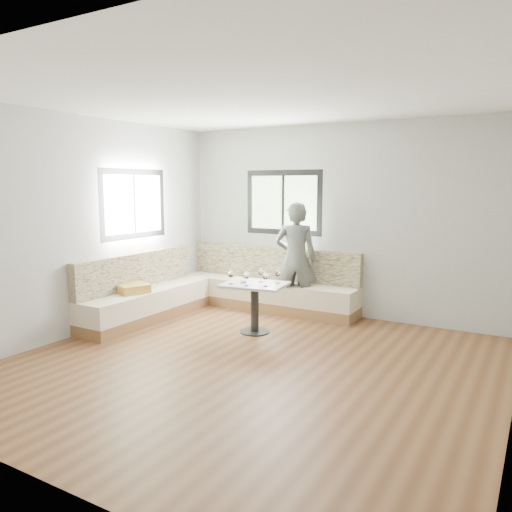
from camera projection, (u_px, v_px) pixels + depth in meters
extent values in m
cube|color=brown|center=(251.00, 365.00, 5.36)|extent=(5.00, 5.00, 0.01)
cube|color=white|center=(251.00, 96.00, 4.96)|extent=(5.00, 5.00, 0.01)
cube|color=#B7B7B2|center=(338.00, 221.00, 7.30)|extent=(5.00, 0.01, 2.80)
cube|color=#B7B7B2|center=(40.00, 272.00, 3.02)|extent=(5.00, 0.01, 2.80)
cube|color=#B7B7B2|center=(84.00, 226.00, 6.41)|extent=(0.01, 5.00, 2.80)
cube|color=black|center=(283.00, 203.00, 7.70)|extent=(1.30, 0.02, 1.00)
cube|color=black|center=(134.00, 204.00, 7.14)|extent=(0.02, 1.30, 1.00)
cube|color=brown|center=(266.00, 304.00, 7.77)|extent=(2.90, 0.55, 0.16)
cube|color=beige|center=(266.00, 290.00, 7.74)|extent=(2.90, 0.55, 0.29)
cube|color=beige|center=(273.00, 263.00, 7.86)|extent=(2.90, 0.14, 0.50)
cube|color=brown|center=(148.00, 314.00, 7.16)|extent=(0.55, 2.25, 0.16)
cube|color=beige|center=(147.00, 299.00, 7.13)|extent=(0.55, 2.25, 0.29)
cube|color=beige|center=(136.00, 270.00, 7.18)|extent=(0.14, 2.25, 0.50)
cube|color=gold|center=(132.00, 288.00, 6.87)|extent=(0.51, 0.51, 0.12)
cylinder|color=black|center=(255.00, 332.00, 6.56)|extent=(0.39, 0.39, 0.02)
cylinder|color=black|center=(255.00, 309.00, 6.52)|extent=(0.11, 0.11, 0.62)
cube|color=white|center=(255.00, 285.00, 6.47)|extent=(0.88, 0.73, 0.04)
imported|color=#585E58|center=(296.00, 259.00, 7.33)|extent=(0.71, 0.58, 1.68)
cylinder|color=white|center=(243.00, 282.00, 6.50)|extent=(0.09, 0.09, 0.03)
sphere|color=black|center=(245.00, 281.00, 6.50)|extent=(0.02, 0.02, 0.02)
sphere|color=black|center=(243.00, 281.00, 6.51)|extent=(0.02, 0.02, 0.02)
sphere|color=black|center=(243.00, 281.00, 6.49)|extent=(0.02, 0.02, 0.02)
cylinder|color=white|center=(231.00, 284.00, 6.42)|extent=(0.06, 0.06, 0.01)
cylinder|color=white|center=(231.00, 281.00, 6.42)|extent=(0.01, 0.01, 0.08)
ellipsoid|color=white|center=(231.00, 274.00, 6.40)|extent=(0.08, 0.08, 0.10)
cylinder|color=#490212|center=(231.00, 276.00, 6.41)|extent=(0.06, 0.06, 0.02)
cylinder|color=white|center=(246.00, 286.00, 6.31)|extent=(0.06, 0.06, 0.01)
cylinder|color=white|center=(246.00, 282.00, 6.31)|extent=(0.01, 0.01, 0.08)
ellipsoid|color=white|center=(246.00, 275.00, 6.29)|extent=(0.08, 0.08, 0.10)
cylinder|color=#490212|center=(246.00, 277.00, 6.30)|extent=(0.06, 0.06, 0.02)
cylinder|color=white|center=(265.00, 286.00, 6.28)|extent=(0.06, 0.06, 0.01)
cylinder|color=white|center=(265.00, 283.00, 6.27)|extent=(0.01, 0.01, 0.08)
ellipsoid|color=white|center=(265.00, 276.00, 6.26)|extent=(0.08, 0.08, 0.10)
cylinder|color=#490212|center=(265.00, 278.00, 6.26)|extent=(0.06, 0.06, 0.02)
cylinder|color=white|center=(261.00, 282.00, 6.56)|extent=(0.06, 0.06, 0.01)
cylinder|color=white|center=(261.00, 279.00, 6.55)|extent=(0.01, 0.01, 0.08)
ellipsoid|color=white|center=(261.00, 272.00, 6.54)|extent=(0.08, 0.08, 0.10)
cylinder|color=#490212|center=(261.00, 274.00, 6.54)|extent=(0.06, 0.06, 0.02)
cylinder|color=white|center=(278.00, 283.00, 6.48)|extent=(0.06, 0.06, 0.01)
cylinder|color=white|center=(278.00, 280.00, 6.47)|extent=(0.01, 0.01, 0.08)
ellipsoid|color=white|center=(278.00, 273.00, 6.46)|extent=(0.08, 0.08, 0.10)
cylinder|color=#490212|center=(278.00, 275.00, 6.46)|extent=(0.06, 0.06, 0.02)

